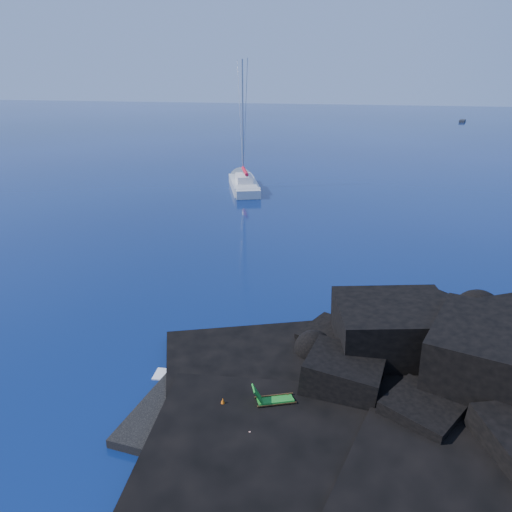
{
  "coord_description": "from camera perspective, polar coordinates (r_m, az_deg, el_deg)",
  "views": [
    {
      "loc": [
        8.39,
        -14.88,
        12.7
      ],
      "look_at": [
        1.99,
        13.26,
        2.0
      ],
      "focal_mm": 35.0,
      "sensor_mm": 36.0,
      "label": 1
    }
  ],
  "objects": [
    {
      "name": "towel",
      "position": [
        18.93,
        -2.13,
        -20.3
      ],
      "size": [
        2.26,
        1.88,
        0.05
      ],
      "primitive_type": "cube",
      "rotation": [
        0.0,
        0.0,
        0.53
      ],
      "color": "beige",
      "rests_on": "beach"
    },
    {
      "name": "marker_cone",
      "position": [
        20.21,
        -3.81,
        -16.48
      ],
      "size": [
        0.36,
        0.36,
        0.51
      ],
      "primitive_type": "cone",
      "rotation": [
        0.0,
        0.0,
        0.08
      ],
      "color": "orange",
      "rests_on": "beach"
    },
    {
      "name": "deck_chair",
      "position": [
        20.1,
        2.24,
        -15.62
      ],
      "size": [
        1.75,
        1.27,
        1.1
      ],
      "primitive_type": null,
      "rotation": [
        0.0,
        0.0,
        0.4
      ],
      "color": "#1B7B22",
      "rests_on": "beach"
    },
    {
      "name": "sunbather",
      "position": [
        18.84,
        -2.13,
        -19.95
      ],
      "size": [
        1.79,
        1.31,
        0.24
      ],
      "primitive_type": null,
      "rotation": [
        0.0,
        0.0,
        0.53
      ],
      "color": "tan",
      "rests_on": "towel"
    },
    {
      "name": "headland",
      "position": [
        22.41,
        23.14,
        -16.07
      ],
      "size": [
        24.0,
        24.0,
        3.6
      ],
      "primitive_type": null,
      "color": "black",
      "rests_on": "ground"
    },
    {
      "name": "surf_foam",
      "position": [
        23.83,
        2.72,
        -11.89
      ],
      "size": [
        10.0,
        8.0,
        0.06
      ],
      "primitive_type": null,
      "color": "white",
      "rests_on": "ground"
    },
    {
      "name": "distant_boat_a",
      "position": [
        148.79,
        22.5,
        13.97
      ],
      "size": [
        2.35,
        4.56,
        0.58
      ],
      "primitive_type": "cube",
      "rotation": [
        0.0,
        0.0,
        -0.24
      ],
      "color": "black",
      "rests_on": "ground"
    },
    {
      "name": "sailboat",
      "position": [
        57.91,
        -1.41,
        7.67
      ],
      "size": [
        7.2,
        13.57,
        14.06
      ],
      "primitive_type": null,
      "rotation": [
        0.0,
        0.0,
        0.35
      ],
      "color": "silver",
      "rests_on": "ground"
    },
    {
      "name": "beach",
      "position": [
        20.32,
        -1.13,
        -18.35
      ],
      "size": [
        9.08,
        6.86,
        0.7
      ],
      "primitive_type": "cube",
      "rotation": [
        0.0,
        0.0,
        -0.1
      ],
      "color": "black",
      "rests_on": "ground"
    },
    {
      "name": "ground",
      "position": [
        21.29,
        -13.87,
        -16.99
      ],
      "size": [
        400.0,
        400.0,
        0.0
      ],
      "primitive_type": "plane",
      "color": "#031234",
      "rests_on": "ground"
    }
  ]
}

